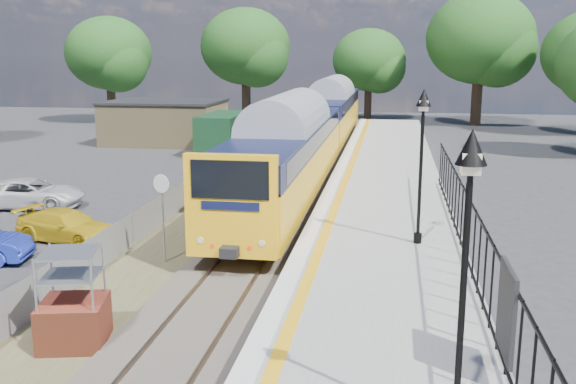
% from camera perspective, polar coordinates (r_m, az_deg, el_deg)
% --- Properties ---
extents(ground, '(120.00, 120.00, 0.00)m').
position_cam_1_polar(ground, '(15.14, -8.91, -13.32)').
color(ground, '#2D2D30').
rests_on(ground, ground).
extents(track_bed, '(5.90, 80.00, 0.29)m').
position_cam_1_polar(track_bed, '(24.01, -2.88, -3.24)').
color(track_bed, '#473F38').
rests_on(track_bed, ground).
extents(platform, '(5.00, 70.00, 0.90)m').
position_cam_1_polar(platform, '(21.81, 8.30, -3.99)').
color(platform, gray).
rests_on(platform, ground).
extents(platform_edge, '(0.90, 70.00, 0.01)m').
position_cam_1_polar(platform_edge, '(21.80, 2.91, -2.64)').
color(platform_edge, silver).
rests_on(platform_edge, platform).
extents(victorian_lamp_south, '(0.44, 0.44, 4.60)m').
position_cam_1_polar(victorian_lamp_south, '(9.28, 15.69, -1.93)').
color(victorian_lamp_south, black).
rests_on(victorian_lamp_south, platform).
extents(victorian_lamp_north, '(0.44, 0.44, 4.60)m').
position_cam_1_polar(victorian_lamp_north, '(19.10, 11.86, 5.37)').
color(victorian_lamp_north, black).
rests_on(victorian_lamp_north, platform).
extents(palisade_fence, '(0.12, 26.00, 2.00)m').
position_cam_1_polar(palisade_fence, '(16.03, 16.51, -5.19)').
color(palisade_fence, black).
rests_on(palisade_fence, platform).
extents(wire_fence, '(0.06, 52.00, 1.20)m').
position_cam_1_polar(wire_fence, '(27.04, -9.61, -0.53)').
color(wire_fence, '#999EA3').
rests_on(wire_fence, ground).
extents(outbuilding, '(10.80, 10.10, 3.12)m').
position_cam_1_polar(outbuilding, '(47.00, -9.94, 5.98)').
color(outbuilding, '#978355').
rests_on(outbuilding, ground).
extents(tree_line, '(56.80, 43.80, 11.88)m').
position_cam_1_polar(tree_line, '(55.03, 6.20, 12.29)').
color(tree_line, '#332319').
rests_on(tree_line, ground).
extents(train, '(2.82, 40.83, 3.51)m').
position_cam_1_polar(train, '(38.03, 2.49, 5.96)').
color(train, yellow).
rests_on(train, ground).
extents(brick_plinth, '(1.68, 1.68, 2.26)m').
position_cam_1_polar(brick_plinth, '(15.29, -18.61, -9.15)').
color(brick_plinth, brown).
rests_on(brick_plinth, ground).
extents(speed_sign, '(0.56, 0.20, 2.88)m').
position_cam_1_polar(speed_sign, '(20.14, -11.12, -0.99)').
color(speed_sign, '#999EA3').
rests_on(speed_sign, ground).
extents(car_yellow, '(4.10, 2.49, 1.11)m').
position_cam_1_polar(car_yellow, '(23.86, -19.07, -2.87)').
color(car_yellow, gold).
rests_on(car_yellow, ground).
extents(car_white, '(4.65, 2.58, 1.23)m').
position_cam_1_polar(car_white, '(29.55, -21.91, -0.14)').
color(car_white, silver).
rests_on(car_white, ground).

